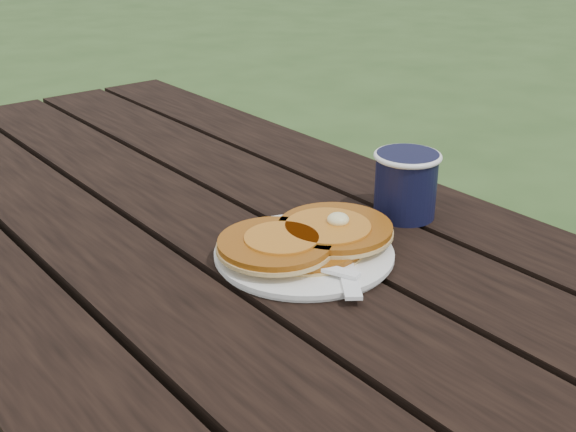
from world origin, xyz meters
TOP-DOWN VIEW (x-y plane):
  - plate at (0.04, -0.07)m, footprint 0.28×0.28m
  - pancake_stack at (0.05, -0.07)m, footprint 0.24×0.16m
  - knife at (0.06, -0.13)m, footprint 0.12×0.16m
  - fork at (0.01, -0.12)m, footprint 0.09×0.16m
  - coffee_cup at (0.24, -0.06)m, footprint 0.10×0.10m

SIDE VIEW (x-z plane):
  - plate at x=0.04m, z-range 0.75..0.76m
  - knife at x=0.06m, z-range 0.76..0.76m
  - fork at x=0.01m, z-range 0.77..0.77m
  - pancake_stack at x=0.05m, z-range 0.76..0.79m
  - coffee_cup at x=0.24m, z-range 0.76..0.85m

